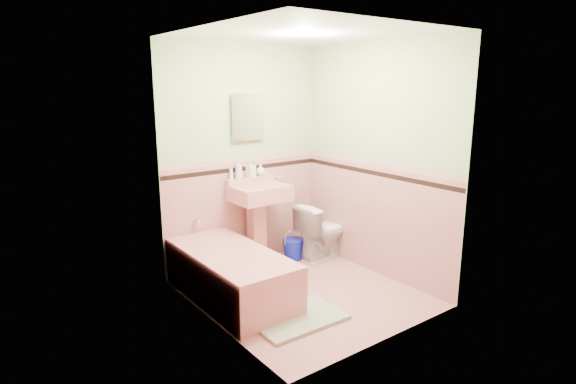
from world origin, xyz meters
TOP-DOWN VIEW (x-y plane):
  - floor at (0.00, 0.00)m, footprint 2.20×2.20m
  - ceiling at (0.00, 0.00)m, footprint 2.20×2.20m
  - wall_back at (0.00, 1.10)m, footprint 2.50×0.00m
  - wall_front at (0.00, -1.10)m, footprint 2.50×0.00m
  - wall_left at (-1.00, 0.00)m, footprint 0.00×2.50m
  - wall_right at (1.00, 0.00)m, footprint 0.00×2.50m
  - wainscot_back at (0.00, 1.09)m, footprint 2.00×0.00m
  - wainscot_front at (0.00, -1.09)m, footprint 2.00×0.00m
  - wainscot_left at (-0.99, 0.00)m, footprint 0.00×2.20m
  - wainscot_right at (0.99, 0.00)m, footprint 0.00×2.20m
  - accent_back at (0.00, 1.08)m, footprint 2.00×0.00m
  - accent_front at (0.00, -1.08)m, footprint 2.00×0.00m
  - accent_left at (-0.98, 0.00)m, footprint 0.00×2.20m
  - accent_right at (0.98, 0.00)m, footprint 0.00×2.20m
  - cap_back at (0.00, 1.08)m, footprint 2.00×0.00m
  - cap_front at (0.00, -1.08)m, footprint 2.00×0.00m
  - cap_left at (-0.98, 0.00)m, footprint 0.00×2.20m
  - cap_right at (0.98, 0.00)m, footprint 0.00×2.20m
  - bathtub at (-0.63, 0.33)m, footprint 0.70×1.50m
  - tub_faucet at (-0.63, 1.05)m, footprint 0.04×0.12m
  - sink at (0.05, 0.86)m, footprint 0.61×0.50m
  - sink_faucet at (0.05, 1.00)m, footprint 0.02×0.02m
  - medicine_cabinet at (0.05, 1.07)m, footprint 0.38×0.04m
  - soap_dish at (0.47, 1.06)m, footprint 0.11×0.06m
  - soap_bottle_left at (-0.10, 1.04)m, footprint 0.09×0.09m
  - soap_bottle_mid at (0.06, 1.04)m, footprint 0.10×0.11m
  - soap_bottle_right at (0.19, 1.04)m, footprint 0.12×0.12m
  - tube at (-0.20, 1.04)m, footprint 0.05×0.05m
  - toilet at (0.81, 0.63)m, footprint 0.69×0.43m
  - bucket at (0.49, 0.80)m, footprint 0.29×0.29m
  - bath_mat at (-0.39, -0.40)m, footprint 0.83×0.56m
  - shoe at (-0.34, -0.31)m, footprint 0.18×0.14m

SIDE VIEW (x-z plane):
  - floor at x=0.00m, z-range 0.00..0.00m
  - bath_mat at x=-0.39m, z-range 0.00..0.03m
  - shoe at x=-0.34m, z-range 0.03..0.10m
  - bucket at x=0.49m, z-range 0.00..0.25m
  - bathtub at x=-0.63m, z-range 0.00..0.45m
  - toilet at x=0.81m, z-range 0.00..0.68m
  - sink at x=0.05m, z-range 0.00..0.96m
  - wainscot_back at x=0.00m, z-range -0.40..1.60m
  - wainscot_front at x=0.00m, z-range -0.40..1.60m
  - wainscot_left at x=-0.99m, z-range -0.50..1.70m
  - wainscot_right at x=0.99m, z-range -0.50..1.70m
  - tub_faucet at x=-0.63m, z-range 0.61..0.65m
  - sink_faucet at x=0.05m, z-range 0.90..1.00m
  - soap_dish at x=0.47m, z-range 0.93..0.97m
  - tube at x=-0.20m, z-range 1.02..1.14m
  - soap_bottle_right at x=0.19m, z-range 1.02..1.16m
  - accent_left at x=-0.98m, z-range 0.02..2.22m
  - accent_right at x=0.98m, z-range 0.02..2.22m
  - accent_back at x=0.00m, z-range 0.12..2.12m
  - accent_front at x=0.00m, z-range 0.12..2.12m
  - soap_bottle_mid at x=0.06m, z-range 1.02..1.22m
  - soap_bottle_left at x=-0.10m, z-range 1.02..1.23m
  - cap_back at x=0.00m, z-range 0.22..2.22m
  - cap_front at x=0.00m, z-range 0.22..2.22m
  - cap_left at x=-0.98m, z-range 0.12..2.32m
  - cap_right at x=0.98m, z-range 0.12..2.32m
  - wall_back at x=0.00m, z-range 0.00..2.50m
  - wall_front at x=0.00m, z-range 0.00..2.50m
  - wall_left at x=-1.00m, z-range 0.00..2.50m
  - wall_right at x=1.00m, z-range 0.00..2.50m
  - medicine_cabinet at x=0.05m, z-range 1.46..1.94m
  - ceiling at x=0.00m, z-range 2.50..2.50m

